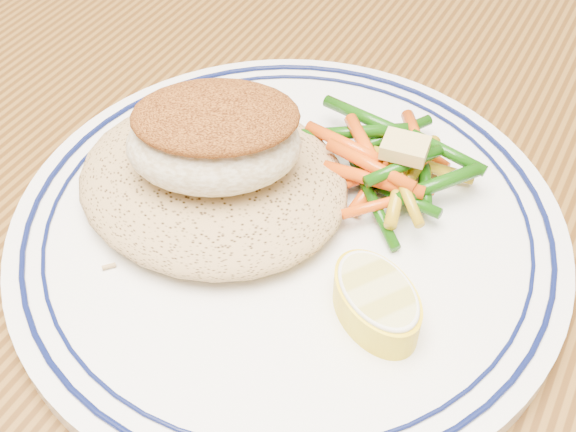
# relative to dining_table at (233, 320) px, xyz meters

# --- Properties ---
(dining_table) EXTENTS (1.50, 0.90, 0.75)m
(dining_table) POSITION_rel_dining_table_xyz_m (0.00, 0.00, 0.00)
(dining_table) COLOR #4B2D0F
(dining_table) RESTS_ON ground
(plate) EXTENTS (0.30, 0.30, 0.02)m
(plate) POSITION_rel_dining_table_xyz_m (0.04, 0.01, 0.11)
(plate) COLOR white
(plate) RESTS_ON dining_table
(rice_pilaf) EXTENTS (0.15, 0.13, 0.03)m
(rice_pilaf) POSITION_rel_dining_table_xyz_m (-0.01, 0.00, 0.13)
(rice_pilaf) COLOR #A68553
(rice_pilaf) RESTS_ON plate
(fish_fillet) EXTENTS (0.11, 0.10, 0.05)m
(fish_fillet) POSITION_rel_dining_table_xyz_m (-0.00, 0.00, 0.16)
(fish_fillet) COLOR beige
(fish_fillet) RESTS_ON rice_pilaf
(vegetable_pile) EXTENTS (0.11, 0.10, 0.03)m
(vegetable_pile) POSITION_rel_dining_table_xyz_m (0.07, 0.06, 0.13)
(vegetable_pile) COLOR #134809
(vegetable_pile) RESTS_ON plate
(butter_pat) EXTENTS (0.03, 0.02, 0.01)m
(butter_pat) POSITION_rel_dining_table_xyz_m (0.08, 0.06, 0.14)
(butter_pat) COLOR #D9BE6A
(butter_pat) RESTS_ON vegetable_pile
(lemon_wedge) EXTENTS (0.07, 0.07, 0.02)m
(lemon_wedge) POSITION_rel_dining_table_xyz_m (0.10, -0.03, 0.12)
(lemon_wedge) COLOR yellow
(lemon_wedge) RESTS_ON plate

